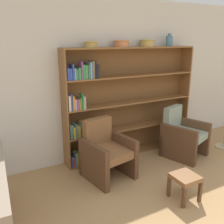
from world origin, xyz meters
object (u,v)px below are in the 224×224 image
at_px(bowl_cream, 121,43).
at_px(bowl_terracotta, 147,43).
at_px(bookshelf, 121,104).
at_px(footstool, 185,180).
at_px(armchair_leather, 106,152).
at_px(armchair_cushioned, 183,135).
at_px(bowl_olive, 91,44).
at_px(vase_tall, 169,41).

bearing_deg(bowl_cream, bowl_terracotta, 0.00).
distance_m(bookshelf, footstool, 1.75).
distance_m(bowl_cream, footstool, 2.35).
bearing_deg(armchair_leather, footstool, 111.44).
bearing_deg(bowl_terracotta, armchair_cushioned, -49.90).
distance_m(bowl_olive, vase_tall, 1.56).
bearing_deg(footstool, bowl_olive, 111.39).
bearing_deg(bowl_olive, bookshelf, 2.79).
bearing_deg(armchair_cushioned, vase_tall, -112.22).
xyz_separation_m(bookshelf, vase_tall, (1.00, -0.03, 1.08)).
bearing_deg(bowl_cream, footstool, -87.36).
bearing_deg(footstool, vase_tall, 59.24).
relative_size(armchair_cushioned, footstool, 2.53).
xyz_separation_m(bowl_olive, bowl_cream, (0.55, 0.00, 0.01)).
bearing_deg(armchair_cushioned, bookshelf, -50.81).
bearing_deg(armchair_leather, vase_tall, -171.45).
height_order(bowl_olive, armchair_leather, bowl_olive).
xyz_separation_m(vase_tall, armchair_cushioned, (-0.02, -0.56, -1.65)).
distance_m(bowl_terracotta, armchair_cushioned, 1.78).
xyz_separation_m(armchair_cushioned, footstool, (-0.92, -1.03, -0.12)).
bearing_deg(bowl_cream, armchair_leather, -135.93).
distance_m(bowl_terracotta, vase_tall, 0.49).
height_order(bowl_terracotta, armchair_cushioned, bowl_terracotta).
bearing_deg(armchair_cushioned, bowl_terracotta, -69.78).
height_order(armchair_leather, footstool, armchair_leather).
distance_m(bookshelf, bowl_cream, 1.05).
height_order(bookshelf, bowl_cream, bowl_cream).
bearing_deg(armchair_leather, bowl_olive, -103.38).
height_order(bowl_terracotta, vase_tall, vase_tall).
bearing_deg(vase_tall, footstool, -120.76).
distance_m(bookshelf, vase_tall, 1.47).
height_order(bowl_olive, vase_tall, vase_tall).
xyz_separation_m(bowl_terracotta, vase_tall, (0.49, 0.00, 0.03)).
bearing_deg(armchair_cushioned, bowl_cream, -49.18).
bearing_deg(vase_tall, bowl_cream, -180.00).
xyz_separation_m(vase_tall, footstool, (-0.94, -1.58, -1.77)).
distance_m(bowl_terracotta, armchair_leather, 2.03).
height_order(bowl_cream, vase_tall, vase_tall).
xyz_separation_m(bowl_terracotta, armchair_cushioned, (0.47, -0.56, -1.62)).
distance_m(bowl_cream, bowl_terracotta, 0.52).
bearing_deg(armchair_leather, bowl_cream, -146.63).
bearing_deg(armchair_cushioned, bowl_olive, -39.77).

